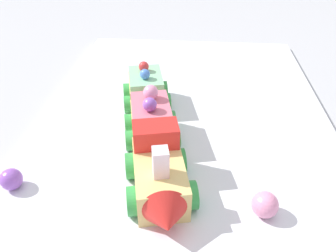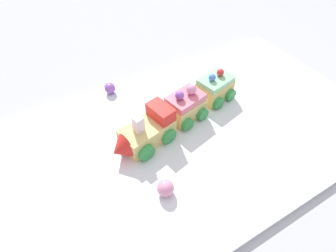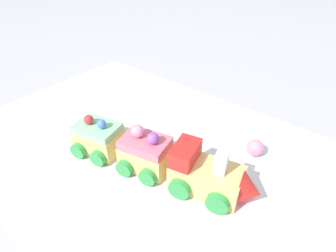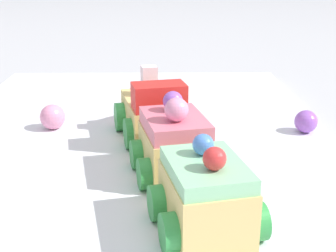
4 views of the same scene
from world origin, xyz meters
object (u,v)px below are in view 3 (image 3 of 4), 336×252
cake_train_locomotive (211,177)px  cake_car_strawberry (146,153)px  cake_car_mint (99,138)px  gumball_pink (255,148)px

cake_train_locomotive → cake_car_strawberry: size_ratio=1.58×
cake_train_locomotive → cake_car_mint: 0.20m
cake_car_mint → gumball_pink: cake_car_mint is taller
cake_train_locomotive → cake_car_strawberry: cake_car_strawberry is taller
cake_car_strawberry → cake_car_mint: cake_car_strawberry is taller
cake_car_mint → gumball_pink: bearing=23.9°
cake_car_strawberry → gumball_pink: cake_car_strawberry is taller
cake_train_locomotive → cake_car_strawberry: bearing=180.0°
cake_train_locomotive → gumball_pink: cake_train_locomotive is taller
cake_car_mint → cake_car_strawberry: bearing=0.0°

